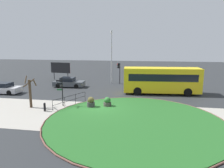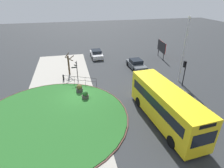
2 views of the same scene
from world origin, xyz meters
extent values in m
plane|color=#282B2D|center=(0.00, 0.00, 0.00)|extent=(120.00, 120.00, 0.00)
cube|color=#9E998E|center=(0.00, -2.07, 0.01)|extent=(32.00, 7.86, 0.02)
cylinder|color=#235B23|center=(3.64, -2.86, 0.05)|extent=(14.35, 14.35, 0.10)
torus|color=brown|center=(3.64, -2.86, 0.06)|extent=(14.66, 14.66, 0.11)
cylinder|color=black|center=(-3.77, 0.12, 1.43)|extent=(0.09, 0.09, 2.85)
sphere|color=black|center=(-3.77, 0.12, 2.90)|extent=(0.10, 0.10, 0.10)
cube|color=black|center=(-4.08, 0.05, 2.60)|extent=(0.55, 0.17, 0.15)
cube|color=black|center=(-4.00, -0.04, 2.32)|extent=(0.40, 0.30, 0.15)
cube|color=black|center=(-3.73, -0.24, 2.13)|extent=(0.10, 0.65, 0.15)
cube|color=#195128|center=(-4.08, 0.11, 1.70)|extent=(0.54, 0.05, 0.15)
cylinder|color=black|center=(-4.78, -1.75, 0.35)|extent=(0.21, 0.21, 0.71)
sphere|color=black|center=(-4.78, -1.75, 0.75)|extent=(0.20, 0.20, 0.20)
cube|color=black|center=(-3.06, 0.33, 1.04)|extent=(1.94, 4.03, 0.03)
cube|color=black|center=(-3.06, 0.33, 0.57)|extent=(1.94, 4.03, 0.03)
cylinder|color=black|center=(-2.11, 2.33, 0.52)|extent=(0.04, 0.04, 1.04)
cylinder|color=black|center=(-2.75, 1.00, 0.52)|extent=(0.04, 0.04, 1.04)
cylinder|color=black|center=(-3.38, -0.34, 0.52)|extent=(0.04, 0.04, 1.04)
cylinder|color=black|center=(-4.02, -1.68, 0.52)|extent=(0.04, 0.04, 1.04)
cube|color=yellow|center=(6.39, 7.31, 1.78)|extent=(9.56, 3.15, 3.01)
cube|color=black|center=(6.29, 8.53, 2.20)|extent=(8.25, 0.66, 0.88)
cube|color=black|center=(6.48, 6.08, 2.20)|extent=(8.25, 0.66, 0.88)
cube|color=black|center=(11.08, 7.67, 1.93)|extent=(0.17, 1.99, 1.10)
cube|color=black|center=(11.08, 7.67, 3.07)|extent=(0.12, 1.34, 0.28)
cylinder|color=black|center=(9.30, 8.65, 0.50)|extent=(1.02, 0.38, 1.00)
cylinder|color=black|center=(9.47, 6.43, 0.50)|extent=(1.02, 0.38, 1.00)
cylinder|color=black|center=(3.30, 8.19, 0.50)|extent=(1.02, 0.38, 1.00)
cylinder|color=black|center=(3.47, 5.96, 0.50)|extent=(1.02, 0.38, 1.00)
cube|color=#474C51|center=(-6.68, 9.31, 0.52)|extent=(4.49, 2.06, 0.69)
cube|color=black|center=(-6.86, 9.31, 1.14)|extent=(1.96, 1.74, 0.56)
cube|color=#EAEACC|center=(-4.48, 9.97, 0.55)|extent=(0.03, 0.20, 0.12)
cube|color=#EAEACC|center=(-4.44, 8.83, 0.55)|extent=(0.03, 0.20, 0.12)
cylinder|color=black|center=(-5.34, 10.23, 0.32)|extent=(0.65, 0.24, 0.64)
cylinder|color=black|center=(-5.28, 8.50, 0.32)|extent=(0.65, 0.24, 0.64)
cylinder|color=black|center=(-8.08, 10.13, 0.32)|extent=(0.65, 0.24, 0.64)
cylinder|color=black|center=(-8.02, 8.39, 0.32)|extent=(0.65, 0.24, 0.64)
cube|color=#B7B7BC|center=(-13.35, 4.09, 0.52)|extent=(4.17, 1.90, 0.69)
cube|color=black|center=(-13.52, 4.09, 1.13)|extent=(2.09, 1.65, 0.51)
cube|color=#EAEACC|center=(-11.27, 4.66, 0.56)|extent=(0.02, 0.20, 0.12)
cube|color=#EAEACC|center=(-11.26, 3.55, 0.56)|extent=(0.02, 0.20, 0.12)
cylinder|color=black|center=(-12.07, 4.95, 0.32)|extent=(0.64, 0.23, 0.64)
cylinder|color=black|center=(-12.05, 3.25, 0.32)|extent=(0.64, 0.23, 0.64)
cylinder|color=black|center=(-14.65, 4.93, 0.32)|extent=(0.64, 0.23, 0.64)
cylinder|color=black|center=(0.35, 13.01, 1.64)|extent=(0.11, 0.11, 3.28)
cube|color=black|center=(0.15, 12.98, 2.89)|extent=(0.30, 0.30, 0.78)
sphere|color=red|center=(0.00, 12.95, 3.13)|extent=(0.16, 0.16, 0.16)
sphere|color=black|center=(0.00, 12.95, 2.89)|extent=(0.16, 0.16, 0.16)
sphere|color=black|center=(0.00, 12.95, 2.65)|extent=(0.16, 0.16, 0.16)
cylinder|color=#B7B7BC|center=(-1.04, 13.34, 4.02)|extent=(0.16, 0.16, 8.04)
cylinder|color=silver|center=(-1.04, 13.34, 8.16)|extent=(0.32, 0.32, 0.22)
cylinder|color=black|center=(-11.93, 15.54, 1.05)|extent=(0.12, 0.12, 2.11)
cylinder|color=black|center=(-9.17, 15.18, 1.05)|extent=(0.12, 0.12, 2.11)
cube|color=red|center=(-10.55, 15.36, 2.11)|extent=(3.70, 0.60, 1.76)
cube|color=black|center=(-10.56, 15.29, 2.11)|extent=(3.78, 0.52, 1.86)
cylinder|color=#47423D|center=(0.71, 0.64, 0.23)|extent=(0.77, 0.77, 0.45)
sphere|color=#286028|center=(0.71, 0.64, 0.66)|extent=(0.66, 0.66, 0.66)
cylinder|color=#383838|center=(-0.84, 0.11, 0.27)|extent=(0.77, 0.77, 0.54)
sphere|color=#4C4723|center=(-0.84, 0.11, 0.75)|extent=(0.65, 0.65, 0.65)
cylinder|color=#423323|center=(-6.67, -0.90, 1.40)|extent=(0.25, 0.25, 2.79)
cylinder|color=#423323|center=(-6.20, -0.75, 2.49)|extent=(0.44, 1.04, 0.82)
cylinder|color=#423323|center=(-7.02, -0.46, 2.40)|extent=(1.00, 0.82, 0.86)
cylinder|color=#423323|center=(-6.97, -0.99, 2.83)|extent=(0.31, 0.71, 0.69)
camera|label=1|loc=(4.45, -18.73, 6.13)|focal=32.78mm
camera|label=2|loc=(18.88, -0.48, 10.83)|focal=29.73mm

